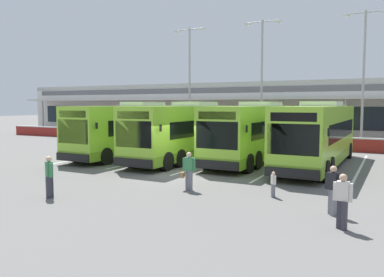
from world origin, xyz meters
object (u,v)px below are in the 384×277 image
(coach_bus_right_centre, at_px, (318,136))
(pedestrian_approaching_bus, at_px, (343,199))
(coach_bus_centre, at_px, (256,133))
(pedestrian_child, at_px, (273,183))
(coach_bus_left_centre, at_px, (189,132))
(coach_bus_leftmost, at_px, (136,130))
(pedestrian_in_dark_coat, at_px, (333,188))
(pedestrian_with_handbag, at_px, (189,170))
(lamp_post_west, at_px, (190,77))
(lamp_post_east, at_px, (364,71))
(lamp_post_centre, at_px, (262,74))
(pedestrian_near_bin, at_px, (49,175))

(coach_bus_right_centre, xyz_separation_m, pedestrian_approaching_bus, (2.60, -11.55, -0.91))
(coach_bus_centre, bearing_deg, pedestrian_child, -68.12)
(coach_bus_left_centre, height_order, pedestrian_child, coach_bus_left_centre)
(coach_bus_leftmost, relative_size, pedestrian_in_dark_coat, 7.53)
(pedestrian_in_dark_coat, bearing_deg, coach_bus_centre, 119.52)
(pedestrian_with_handbag, bearing_deg, coach_bus_leftmost, 135.78)
(pedestrian_in_dark_coat, bearing_deg, pedestrian_with_handbag, 169.35)
(coach_bus_right_centre, bearing_deg, coach_bus_leftmost, -177.52)
(lamp_post_west, bearing_deg, pedestrian_child, -54.60)
(coach_bus_leftmost, bearing_deg, coach_bus_centre, 8.10)
(lamp_post_east, bearing_deg, pedestrian_child, -95.36)
(pedestrian_child, height_order, pedestrian_approaching_bus, pedestrian_approaching_bus)
(pedestrian_approaching_bus, bearing_deg, coach_bus_leftmost, 143.82)
(coach_bus_centre, distance_m, lamp_post_centre, 11.25)
(pedestrian_child, bearing_deg, coach_bus_right_centre, 88.42)
(pedestrian_with_handbag, bearing_deg, pedestrian_near_bin, -139.07)
(coach_bus_leftmost, relative_size, coach_bus_centre, 1.00)
(coach_bus_left_centre, distance_m, pedestrian_approaching_bus, 15.31)
(pedestrian_near_bin, bearing_deg, coach_bus_centre, 73.47)
(coach_bus_leftmost, distance_m, lamp_post_centre, 13.34)
(coach_bus_centre, bearing_deg, pedestrian_with_handbag, -88.68)
(lamp_post_centre, bearing_deg, coach_bus_centre, -74.62)
(coach_bus_right_centre, bearing_deg, pedestrian_near_bin, -122.04)
(coach_bus_leftmost, xyz_separation_m, coach_bus_right_centre, (12.46, 0.54, 0.00))
(pedestrian_with_handbag, bearing_deg, coach_bus_left_centre, 117.72)
(pedestrian_child, bearing_deg, lamp_post_west, 125.40)
(coach_bus_leftmost, bearing_deg, pedestrian_with_handbag, -44.22)
(pedestrian_near_bin, xyz_separation_m, lamp_post_west, (-6.13, 23.47, 5.42))
(coach_bus_centre, height_order, pedestrian_with_handbag, coach_bus_centre)
(coach_bus_right_centre, height_order, pedestrian_in_dark_coat, coach_bus_right_centre)
(pedestrian_approaching_bus, height_order, lamp_post_east, lamp_post_east)
(coach_bus_centre, bearing_deg, coach_bus_left_centre, -162.14)
(pedestrian_in_dark_coat, bearing_deg, coach_bus_leftmost, 146.71)
(coach_bus_leftmost, xyz_separation_m, pedestrian_child, (12.22, -8.06, -1.24))
(pedestrian_with_handbag, bearing_deg, coach_bus_centre, 91.32)
(coach_bus_left_centre, distance_m, coach_bus_centre, 4.38)
(coach_bus_centre, height_order, pedestrian_in_dark_coat, coach_bus_centre)
(lamp_post_west, distance_m, lamp_post_east, 15.64)
(lamp_post_east, bearing_deg, coach_bus_right_centre, -98.30)
(pedestrian_approaching_bus, bearing_deg, coach_bus_right_centre, 102.69)
(pedestrian_child, relative_size, lamp_post_east, 0.09)
(pedestrian_near_bin, height_order, lamp_post_east, lamp_post_east)
(coach_bus_left_centre, relative_size, pedestrian_child, 12.14)
(coach_bus_right_centre, bearing_deg, lamp_post_centre, 122.25)
(lamp_post_centre, bearing_deg, coach_bus_leftmost, -117.32)
(coach_bus_right_centre, xyz_separation_m, lamp_post_east, (1.60, 10.95, 4.50))
(pedestrian_in_dark_coat, bearing_deg, lamp_post_west, 127.70)
(coach_bus_leftmost, distance_m, coach_bus_right_centre, 12.47)
(coach_bus_leftmost, xyz_separation_m, coach_bus_centre, (8.50, 1.21, 0.00))
(coach_bus_left_centre, bearing_deg, pedestrian_approaching_bus, -45.40)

